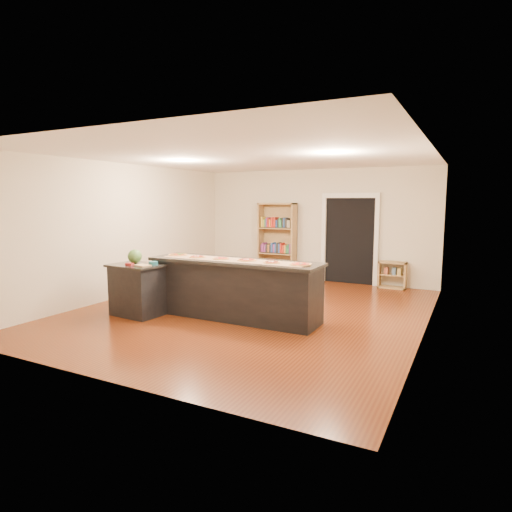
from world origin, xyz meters
The scene contains 18 objects.
room centered at (0.00, 0.00, 1.40)m, with size 6.00×7.00×2.80m.
doorway centered at (0.90, 3.46, 1.20)m, with size 1.40×0.09×2.21m.
kitchen_island centered at (-0.04, -0.55, 0.51)m, with size 3.08×0.83×1.02m.
side_counter centered at (-1.67, -1.17, 0.46)m, with size 0.92×0.67×0.91m.
bookshelf centered at (-0.96, 3.28, 0.98)m, with size 0.98×0.35×1.97m, color tan.
low_shelf centered at (1.96, 3.32, 0.31)m, with size 0.63×0.27×0.63m, color tan.
waste_bin centered at (-0.18, 3.07, 0.17)m, with size 0.23×0.23×0.34m, color teal.
kraft_paper centered at (-0.04, -0.56, 1.02)m, with size 2.68×0.48×0.00m, color tan.
watermelon centered at (-1.78, -1.08, 1.04)m, with size 0.25×0.25×0.25m, color #144214.
cutting_board centered at (-1.44, -1.26, 0.92)m, with size 0.28×0.18×0.02m, color tan.
package_red centered at (-1.67, -1.33, 0.93)m, with size 0.12×0.09×0.04m, color maroon.
package_teal centered at (-1.37, -1.07, 0.94)m, with size 0.16×0.16×0.06m, color #195966.
pizza_a centered at (-1.27, -0.49, 1.03)m, with size 0.34×0.34×0.02m.
pizza_b centered at (-0.78, -0.58, 1.03)m, with size 0.29×0.29×0.02m.
pizza_c centered at (-0.29, -0.58, 1.03)m, with size 0.30×0.30×0.02m.
pizza_d centered at (0.20, -0.54, 1.03)m, with size 0.32×0.32×0.02m.
pizza_e centered at (0.69, -0.60, 1.03)m, with size 0.29×0.29×0.02m.
pizza_f centered at (1.19, -0.59, 1.03)m, with size 0.34×0.34×0.02m.
Camera 1 is at (3.59, -6.83, 2.02)m, focal length 30.00 mm.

